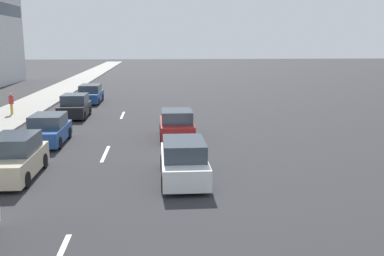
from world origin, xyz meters
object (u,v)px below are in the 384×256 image
at_px(car_lead, 184,160).
at_px(car_sixth, 48,130).
at_px(pedestrian_mid_block, 11,103).
at_px(car_third, 90,94).
at_px(car_fifth, 75,107).
at_px(car_seventh, 177,125).
at_px(car_fourth, 15,158).

distance_m(car_lead, car_sixth, 9.76).
bearing_deg(car_lead, pedestrian_mid_block, 35.84).
bearing_deg(pedestrian_mid_block, car_lead, 106.54).
bearing_deg(car_third, pedestrian_mid_block, -33.63).
distance_m(car_fifth, car_seventh, 10.42).
bearing_deg(pedestrian_mid_block, car_fourth, 88.28).
xyz_separation_m(car_fifth, car_seventh, (-7.71, -7.01, -0.00)).
bearing_deg(car_fourth, car_lead, 83.37).
height_order(car_third, car_sixth, car_third).
relative_size(car_seventh, pedestrian_mid_block, 2.60).
relative_size(car_fourth, car_sixth, 1.05).
bearing_deg(car_lead, car_fifth, 24.46).
distance_m(car_lead, car_third, 24.21).
distance_m(car_lead, pedestrian_mid_block, 19.90).
bearing_deg(car_third, car_seventh, 24.20).
height_order(car_fourth, car_seventh, car_fourth).
relative_size(car_fifth, pedestrian_mid_block, 2.54).
bearing_deg(car_seventh, car_sixth, 95.24).
bearing_deg(car_fifth, car_sixth, 0.34).
bearing_deg(car_sixth, car_third, -179.76).
xyz_separation_m(car_fourth, car_sixth, (6.12, 0.10, -0.06)).
relative_size(car_third, pedestrian_mid_block, 3.03).
bearing_deg(car_fifth, car_seventh, 42.26).
bearing_deg(car_fourth, car_sixth, -179.04).
relative_size(car_third, car_sixth, 1.15).
distance_m(car_seventh, pedestrian_mid_block, 14.52).
bearing_deg(car_seventh, pedestrian_mid_block, 53.78).
bearing_deg(car_third, car_fourth, 0.44).
xyz_separation_m(car_fifth, car_sixth, (-8.35, -0.05, -0.04)).
xyz_separation_m(car_lead, car_fourth, (0.79, 6.79, 0.03)).
xyz_separation_m(car_seventh, pedestrian_mid_block, (8.58, 11.72, 0.23)).
height_order(car_sixth, pedestrian_mid_block, pedestrian_mid_block).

